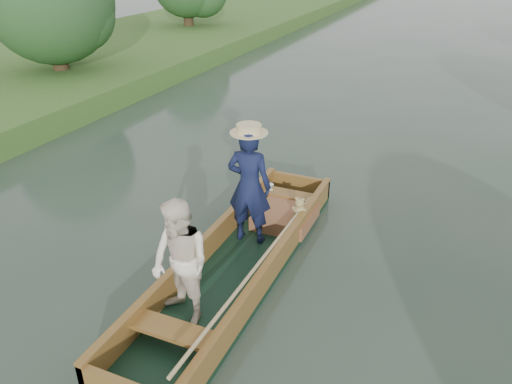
% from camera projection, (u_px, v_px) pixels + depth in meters
% --- Properties ---
extents(ground, '(120.00, 120.00, 0.00)m').
position_uv_depth(ground, '(238.00, 272.00, 6.81)').
color(ground, '#283D30').
rests_on(ground, ground).
extents(trees_far, '(22.68, 15.37, 4.40)m').
position_uv_depth(trees_far, '(411.00, 10.00, 12.51)').
color(trees_far, '#47331E').
rests_on(trees_far, ground).
extents(punt, '(1.19, 5.00, 1.85)m').
position_uv_depth(punt, '(231.00, 239.00, 6.52)').
color(punt, black).
rests_on(punt, ground).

